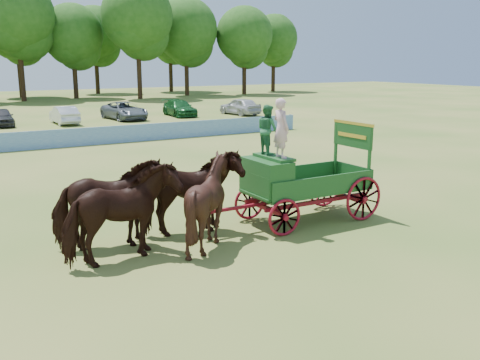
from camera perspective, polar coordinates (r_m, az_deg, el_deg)
name	(u,v)px	position (r m, az deg, el deg)	size (l,w,h in m)	color
ground	(318,212)	(17.92, 8.32, -3.39)	(160.00, 160.00, 0.00)	olive
horse_lead_left	(122,215)	(13.43, -12.52, -3.64)	(1.31, 2.88, 2.43)	black
horse_lead_right	(108,205)	(14.44, -13.88, -2.55)	(1.31, 2.88, 2.43)	black
horse_wheel_left	(209,202)	(14.31, -3.35, -2.33)	(1.97, 2.21, 2.44)	black
horse_wheel_right	(191,193)	(15.26, -5.24, -1.41)	(1.31, 2.88, 2.43)	black
farm_dray	(287,171)	(16.17, 5.07, 0.96)	(5.99, 2.00, 3.86)	maroon
sponsor_banner	(118,134)	(33.18, -12.92, 4.77)	(26.00, 0.08, 1.05)	#1F5BA8
parked_cars	(9,117)	(44.00, -23.40, 6.20)	(42.23, 7.12, 1.59)	silver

